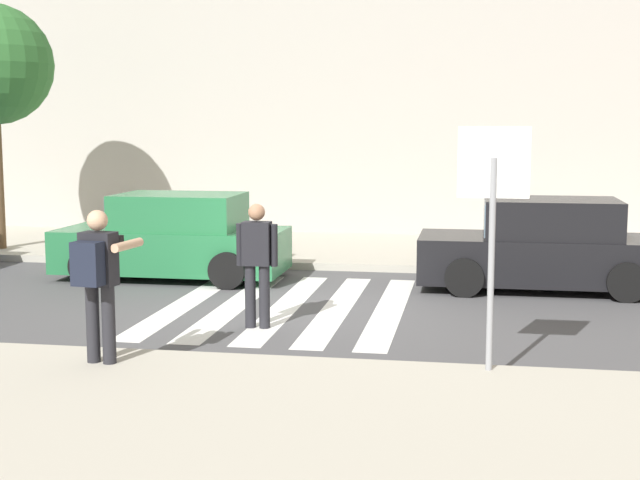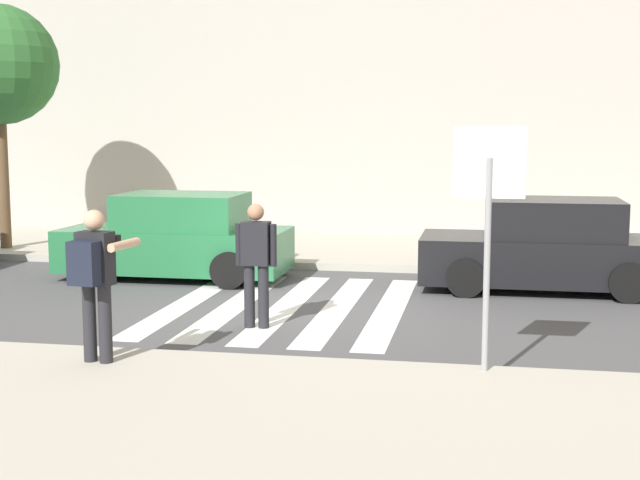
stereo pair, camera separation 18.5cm
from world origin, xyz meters
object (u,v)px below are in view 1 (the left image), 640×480
(photographer_with_backpack, at_px, (98,273))
(pedestrian_crossing, at_px, (257,258))
(stop_sign, at_px, (493,194))
(parked_car_black, at_px, (544,247))
(parked_car_green, at_px, (174,239))

(photographer_with_backpack, xyz_separation_m, pedestrian_crossing, (1.18, 2.57, -0.19))
(stop_sign, distance_m, parked_car_black, 5.93)
(pedestrian_crossing, bearing_deg, parked_car_green, 124.04)
(parked_car_green, height_order, parked_car_black, same)
(stop_sign, relative_size, pedestrian_crossing, 1.53)
(photographer_with_backpack, height_order, parked_car_black, photographer_with_backpack)
(stop_sign, relative_size, photographer_with_backpack, 1.53)
(stop_sign, distance_m, parked_car_green, 8.06)
(parked_car_green, bearing_deg, parked_car_black, -0.00)
(photographer_with_backpack, distance_m, pedestrian_crossing, 2.83)
(stop_sign, xyz_separation_m, pedestrian_crossing, (-3.11, 2.09, -1.09))
(stop_sign, bearing_deg, parked_car_green, 134.24)
(stop_sign, bearing_deg, pedestrian_crossing, 146.08)
(parked_car_black, bearing_deg, parked_car_green, 180.00)
(photographer_with_backpack, bearing_deg, parked_car_black, 49.50)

